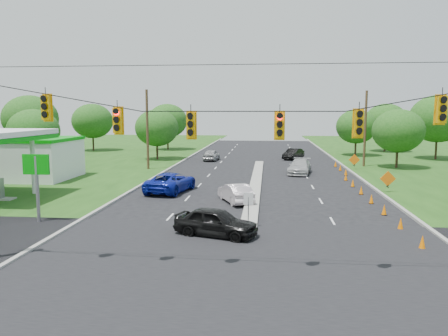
# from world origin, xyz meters

# --- Properties ---
(ground) EXTENTS (160.00, 160.00, 0.00)m
(ground) POSITION_xyz_m (0.00, 0.00, 0.00)
(ground) COLOR black
(ground) RESTS_ON ground
(cross_street) EXTENTS (160.00, 14.00, 0.02)m
(cross_street) POSITION_xyz_m (0.00, 0.00, 0.00)
(cross_street) COLOR black
(cross_street) RESTS_ON ground
(curb_left) EXTENTS (0.25, 110.00, 0.16)m
(curb_left) POSITION_xyz_m (-10.10, 30.00, 0.00)
(curb_left) COLOR gray
(curb_left) RESTS_ON ground
(curb_right) EXTENTS (0.25, 110.00, 0.16)m
(curb_right) POSITION_xyz_m (10.10, 30.00, 0.00)
(curb_right) COLOR gray
(curb_right) RESTS_ON ground
(median) EXTENTS (1.00, 34.00, 0.18)m
(median) POSITION_xyz_m (0.00, 21.00, 0.00)
(median) COLOR gray
(median) RESTS_ON ground
(median_sign) EXTENTS (0.55, 0.06, 2.05)m
(median_sign) POSITION_xyz_m (0.00, 6.00, 1.46)
(median_sign) COLOR gray
(median_sign) RESTS_ON ground
(signal_span) EXTENTS (25.60, 0.32, 9.00)m
(signal_span) POSITION_xyz_m (-0.05, -1.00, 4.97)
(signal_span) COLOR #422D1C
(signal_span) RESTS_ON ground
(utility_pole_far_left) EXTENTS (0.28, 0.28, 9.00)m
(utility_pole_far_left) POSITION_xyz_m (-12.50, 30.00, 4.50)
(utility_pole_far_left) COLOR #422D1C
(utility_pole_far_left) RESTS_ON ground
(utility_pole_far_right) EXTENTS (0.28, 0.28, 9.00)m
(utility_pole_far_right) POSITION_xyz_m (12.50, 35.00, 4.50)
(utility_pole_far_right) COLOR #422D1C
(utility_pole_far_right) RESTS_ON ground
(gas_station) EXTENTS (18.40, 19.70, 5.20)m
(gas_station) POSITION_xyz_m (-23.64, 20.24, 2.58)
(gas_station) COLOR white
(gas_station) RESTS_ON ground
(cone_0) EXTENTS (0.32, 0.32, 0.70)m
(cone_0) POSITION_xyz_m (8.52, 3.00, 0.35)
(cone_0) COLOR #FF7400
(cone_0) RESTS_ON ground
(cone_1) EXTENTS (0.32, 0.32, 0.70)m
(cone_1) POSITION_xyz_m (8.52, 6.50, 0.35)
(cone_1) COLOR #FF7400
(cone_1) RESTS_ON ground
(cone_2) EXTENTS (0.32, 0.32, 0.70)m
(cone_2) POSITION_xyz_m (8.52, 10.00, 0.35)
(cone_2) COLOR #FF7400
(cone_2) RESTS_ON ground
(cone_3) EXTENTS (0.32, 0.32, 0.70)m
(cone_3) POSITION_xyz_m (8.52, 13.50, 0.35)
(cone_3) COLOR #FF7400
(cone_3) RESTS_ON ground
(cone_4) EXTENTS (0.32, 0.32, 0.70)m
(cone_4) POSITION_xyz_m (8.52, 17.00, 0.35)
(cone_4) COLOR #FF7400
(cone_4) RESTS_ON ground
(cone_5) EXTENTS (0.32, 0.32, 0.70)m
(cone_5) POSITION_xyz_m (8.52, 20.50, 0.35)
(cone_5) COLOR #FF7400
(cone_5) RESTS_ON ground
(cone_6) EXTENTS (0.32, 0.32, 0.70)m
(cone_6) POSITION_xyz_m (8.52, 24.00, 0.35)
(cone_6) COLOR #FF7400
(cone_6) RESTS_ON ground
(cone_7) EXTENTS (0.32, 0.32, 0.70)m
(cone_7) POSITION_xyz_m (9.12, 27.50, 0.35)
(cone_7) COLOR #FF7400
(cone_7) RESTS_ON ground
(cone_8) EXTENTS (0.32, 0.32, 0.70)m
(cone_8) POSITION_xyz_m (9.12, 31.00, 0.35)
(cone_8) COLOR #FF7400
(cone_8) RESTS_ON ground
(cone_9) EXTENTS (0.32, 0.32, 0.70)m
(cone_9) POSITION_xyz_m (9.12, 34.50, 0.35)
(cone_9) COLOR #FF7400
(cone_9) RESTS_ON ground
(work_sign_1) EXTENTS (1.27, 0.58, 1.37)m
(work_sign_1) POSITION_xyz_m (10.80, 18.00, 1.09)
(work_sign_1) COLOR black
(work_sign_1) RESTS_ON ground
(work_sign_2) EXTENTS (1.27, 0.58, 1.37)m
(work_sign_2) POSITION_xyz_m (10.80, 32.00, 1.09)
(work_sign_2) COLOR black
(work_sign_2) RESTS_ON ground
(tree_2) EXTENTS (5.88, 5.88, 6.86)m
(tree_2) POSITION_xyz_m (-26.00, 30.00, 4.34)
(tree_2) COLOR black
(tree_2) RESTS_ON ground
(tree_3) EXTENTS (7.56, 7.56, 8.82)m
(tree_3) POSITION_xyz_m (-32.00, 40.00, 5.58)
(tree_3) COLOR black
(tree_3) RESTS_ON ground
(tree_4) EXTENTS (6.72, 6.72, 7.84)m
(tree_4) POSITION_xyz_m (-28.00, 52.00, 4.96)
(tree_4) COLOR black
(tree_4) RESTS_ON ground
(tree_5) EXTENTS (5.88, 5.88, 6.86)m
(tree_5) POSITION_xyz_m (-14.00, 40.00, 4.34)
(tree_5) COLOR black
(tree_5) RESTS_ON ground
(tree_6) EXTENTS (6.72, 6.72, 7.84)m
(tree_6) POSITION_xyz_m (-16.00, 55.00, 4.96)
(tree_6) COLOR black
(tree_6) RESTS_ON ground
(tree_9) EXTENTS (5.88, 5.88, 6.86)m
(tree_9) POSITION_xyz_m (16.00, 34.00, 4.34)
(tree_9) COLOR black
(tree_9) RESTS_ON ground
(tree_10) EXTENTS (7.56, 7.56, 8.82)m
(tree_10) POSITION_xyz_m (24.00, 44.00, 5.58)
(tree_10) COLOR black
(tree_10) RESTS_ON ground
(tree_11) EXTENTS (6.72, 6.72, 7.84)m
(tree_11) POSITION_xyz_m (20.00, 55.00, 4.96)
(tree_11) COLOR black
(tree_11) RESTS_ON ground
(tree_12) EXTENTS (5.88, 5.88, 6.86)m
(tree_12) POSITION_xyz_m (14.00, 48.00, 4.34)
(tree_12) COLOR black
(tree_12) RESTS_ON ground
(black_sedan) EXTENTS (4.83, 3.09, 1.53)m
(black_sedan) POSITION_xyz_m (-1.64, 4.21, 0.77)
(black_sedan) COLOR black
(black_sedan) RESTS_ON ground
(white_sedan) EXTENTS (3.05, 4.47, 1.39)m
(white_sedan) POSITION_xyz_m (-1.25, 12.97, 0.70)
(white_sedan) COLOR beige
(white_sedan) RESTS_ON ground
(blue_pickup) EXTENTS (3.76, 6.25, 1.62)m
(blue_pickup) POSITION_xyz_m (-6.85, 16.59, 0.81)
(blue_pickup) COLOR #0F1D99
(blue_pickup) RESTS_ON ground
(silver_car_far) EXTENTS (3.05, 5.57, 1.53)m
(silver_car_far) POSITION_xyz_m (4.44, 28.17, 0.77)
(silver_car_far) COLOR #A9A9A9
(silver_car_far) RESTS_ON ground
(silver_car_oncoming) EXTENTS (2.07, 4.48, 1.49)m
(silver_car_oncoming) POSITION_xyz_m (-6.50, 39.78, 0.74)
(silver_car_oncoming) COLOR #9B9B9B
(silver_car_oncoming) RESTS_ON ground
(dark_car_receding) EXTENTS (3.31, 4.76, 1.49)m
(dark_car_receding) POSITION_xyz_m (4.57, 42.29, 0.74)
(dark_car_receding) COLOR black
(dark_car_receding) RESTS_ON ground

